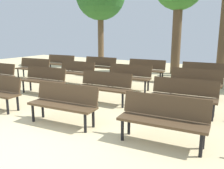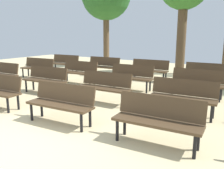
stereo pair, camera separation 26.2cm
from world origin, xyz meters
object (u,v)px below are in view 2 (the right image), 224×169
Objects in this scene: bench_r1_c2 at (104,85)px; bench_r2_c3 at (197,82)px; bench_r0_c2 at (61,101)px; bench_r3_c0 at (64,62)px; bench_r1_c1 at (46,78)px; bench_r2_c1 at (79,71)px; bench_r0_c3 at (158,117)px; bench_r2_c0 at (38,67)px; bench_r3_c3 at (207,73)px; bench_r3_c1 at (103,65)px; bench_r3_c2 at (149,69)px; bench_r1_c0 at (1,72)px; bench_r2_c2 at (131,75)px; bench_r1_c3 at (183,95)px.

bench_r2_c3 is (2.09, 2.04, 0.00)m from bench_r1_c2.
bench_r0_c2 and bench_r3_c0 have the same top height.
bench_r2_c1 is (-0.15, 1.83, 0.00)m from bench_r1_c1.
bench_r2_c1 is at bearing 121.07° from bench_r0_c2.
bench_r3_c0 is (-5.02, 5.20, 0.00)m from bench_r0_c2.
bench_r0_c3 and bench_r3_c0 have the same top height.
bench_r2_c1 is (2.28, 0.15, 0.00)m from bench_r2_c0.
bench_r2_c3 is at bearing -91.11° from bench_r3_c3.
bench_r3_c2 is at bearing 0.59° from bench_r3_c1.
bench_r0_c2 is at bearing -112.66° from bench_r3_c3.
bench_r0_c2 and bench_r1_c0 have the same top height.
bench_r2_c2 is (2.27, 0.18, 0.00)m from bench_r2_c1.
bench_r1_c0 is at bearing -141.21° from bench_r3_c2.
bench_r2_c2 is 1.01× the size of bench_r2_c3.
bench_r2_c1 is 2.28m from bench_r2_c2.
bench_r1_c2 is 1.00× the size of bench_r3_c2.
bench_r1_c2 is 1.00× the size of bench_r2_c1.
bench_r2_c1 is at bearing 142.07° from bench_r1_c2.
bench_r2_c2 is (-0.16, 1.84, 0.00)m from bench_r1_c2.
bench_r1_c2 is 1.00× the size of bench_r2_c3.
bench_r3_c2 is at bearing 58.74° from bench_r1_c1.
bench_r2_c3 is (1.95, 3.90, 0.00)m from bench_r0_c2.
bench_r2_c0 is 1.01× the size of bench_r2_c3.
bench_r3_c0 is (-4.88, 3.34, 0.00)m from bench_r1_c2.
bench_r2_c1 is at bearing -178.06° from bench_r2_c3.
bench_r0_c2 is at bearing -39.09° from bench_r1_c1.
bench_r3_c2 is at bearing 39.70° from bench_r1_c0.
bench_r1_c3 is at bearing -39.35° from bench_r2_c2.
bench_r1_c3 is 1.00× the size of bench_r3_c2.
bench_r1_c2 is 4.37m from bench_r3_c1.
bench_r2_c2 is (-2.40, 1.68, 0.00)m from bench_r1_c3.
bench_r3_c3 is (4.55, 0.31, 0.00)m from bench_r3_c1.
bench_r1_c3 is 7.79m from bench_r3_c0.
bench_r1_c2 and bench_r3_c2 have the same top height.
bench_r2_c3 is at bearing 58.32° from bench_r0_c2.
bench_r2_c0 is 1.00× the size of bench_r2_c2.
bench_r1_c1 is 2.29m from bench_r1_c2.
bench_r1_c1 is 4.35m from bench_r3_c2.
bench_r1_c1 and bench_r3_c3 have the same top height.
bench_r1_c3 is at bearing -28.26° from bench_r3_c0.
bench_r1_c3 is at bearing 89.00° from bench_r0_c3.
bench_r1_c1 is 1.00× the size of bench_r3_c0.
bench_r2_c2 and bench_r3_c0 have the same top height.
bench_r2_c0 and bench_r3_c3 have the same top height.
bench_r1_c0 is at bearing 164.14° from bench_r0_c3.
bench_r1_c1 is at bearing -121.35° from bench_r3_c2.
bench_r3_c3 is (-0.39, 5.50, 0.00)m from bench_r0_c3.
bench_r0_c3 is (2.22, 0.19, 0.00)m from bench_r0_c2.
bench_r2_c2 is (4.56, 0.33, 0.00)m from bench_r2_c0.
bench_r1_c2 is at bearing -138.50° from bench_r2_c3.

